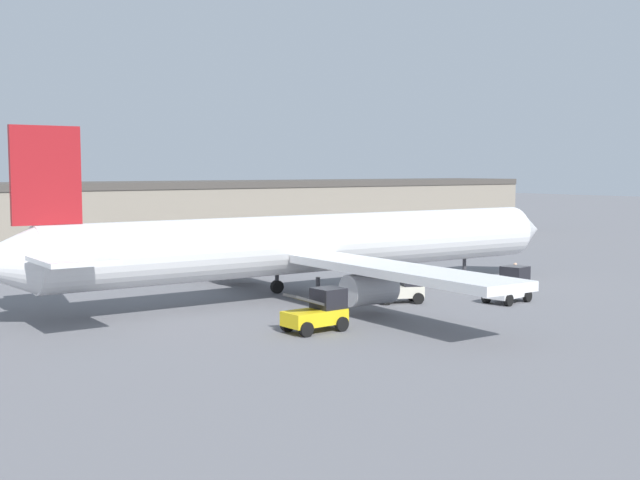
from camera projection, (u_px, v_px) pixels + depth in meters
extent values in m
plane|color=slate|center=(320.00, 295.00, 54.38)|extent=(400.00, 400.00, 0.00)
cube|color=gray|center=(192.00, 218.00, 87.24)|extent=(93.71, 10.89, 6.56)
cube|color=#47423D|center=(191.00, 184.00, 86.93)|extent=(93.71, 11.11, 0.70)
cylinder|color=silver|center=(320.00, 243.00, 54.07)|extent=(37.79, 5.05, 3.85)
cone|color=silver|center=(525.00, 230.00, 65.58)|extent=(3.20, 3.87, 3.78)
cube|color=silver|center=(224.00, 243.00, 61.57)|extent=(4.07, 16.97, 0.50)
cube|color=silver|center=(398.00, 271.00, 44.56)|extent=(4.07, 16.97, 0.50)
cylinder|color=#ADADB2|center=(240.00, 263.00, 59.61)|extent=(3.16, 1.97, 1.87)
cylinder|color=#ADADB2|center=(369.00, 289.00, 46.75)|extent=(3.16, 1.97, 1.87)
cube|color=maroon|center=(46.00, 175.00, 43.46)|extent=(3.78, 0.48, 5.38)
cube|color=silver|center=(28.00, 247.00, 47.31)|extent=(3.61, 4.73, 0.24)
cube|color=silver|center=(72.00, 260.00, 40.35)|extent=(3.61, 4.73, 0.24)
cylinder|color=#38383D|center=(464.00, 269.00, 61.97)|extent=(0.28, 0.28, 1.66)
cylinder|color=black|center=(464.00, 275.00, 62.01)|extent=(0.71, 0.37, 0.70)
cylinder|color=#38383D|center=(318.00, 290.00, 51.19)|extent=(0.28, 0.28, 1.66)
cylinder|color=black|center=(318.00, 296.00, 51.22)|extent=(0.91, 0.38, 0.90)
cylinder|color=#38383D|center=(277.00, 281.00, 55.30)|extent=(0.28, 0.28, 1.66)
cylinder|color=black|center=(277.00, 287.00, 55.33)|extent=(0.91, 0.38, 0.90)
cylinder|color=#1E2338|center=(515.00, 282.00, 57.78)|extent=(0.29, 0.29, 0.88)
cylinder|color=yellow|center=(515.00, 271.00, 57.71)|extent=(0.40, 0.40, 0.70)
sphere|color=tan|center=(515.00, 265.00, 57.67)|extent=(0.26, 0.26, 0.26)
cube|color=silver|center=(507.00, 291.00, 51.43)|extent=(3.42, 2.09, 0.78)
cube|color=black|center=(515.00, 275.00, 51.98)|extent=(1.62, 1.66, 1.12)
cylinder|color=black|center=(527.00, 296.00, 51.68)|extent=(0.78, 0.39, 0.75)
cylinder|color=black|center=(505.00, 293.00, 52.83)|extent=(0.78, 0.39, 0.75)
cylinder|color=black|center=(509.00, 300.00, 50.10)|extent=(0.78, 0.39, 0.75)
cylinder|color=black|center=(486.00, 297.00, 51.25)|extent=(0.78, 0.39, 0.75)
cube|color=yellow|center=(315.00, 317.00, 42.19)|extent=(3.40, 1.75, 0.76)
cube|color=black|center=(329.00, 298.00, 42.68)|extent=(1.52, 1.52, 1.09)
cube|color=#333333|center=(305.00, 300.00, 41.73)|extent=(2.11, 1.21, 0.80)
cylinder|color=black|center=(342.00, 324.00, 42.29)|extent=(0.79, 0.30, 0.78)
cylinder|color=black|center=(322.00, 319.00, 43.58)|extent=(0.79, 0.30, 0.78)
cylinder|color=black|center=(306.00, 329.00, 40.85)|extent=(0.79, 0.30, 0.78)
cylinder|color=black|center=(287.00, 325.00, 42.15)|extent=(0.79, 0.30, 0.78)
cube|color=beige|center=(399.00, 291.00, 51.37)|extent=(3.28, 2.58, 0.73)
cube|color=black|center=(412.00, 278.00, 51.44)|extent=(1.73, 1.72, 1.04)
cylinder|color=black|center=(418.00, 298.00, 50.89)|extent=(0.77, 0.57, 0.72)
cylinder|color=black|center=(412.00, 295.00, 52.28)|extent=(0.77, 0.57, 0.72)
cylinder|color=black|center=(387.00, 299.00, 50.52)|extent=(0.77, 0.57, 0.72)
cylinder|color=black|center=(381.00, 296.00, 51.91)|extent=(0.77, 0.57, 0.72)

